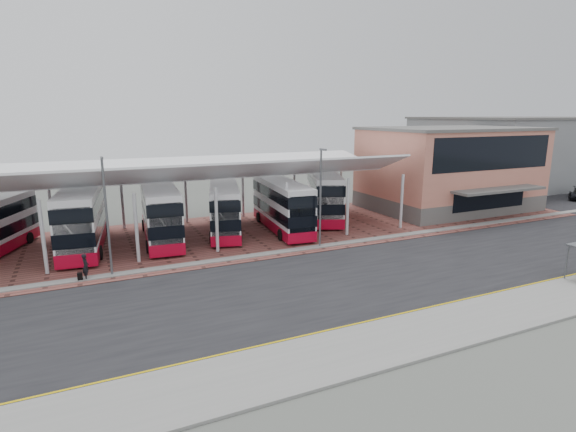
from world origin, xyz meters
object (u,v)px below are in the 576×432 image
(bus_2, at_px, (160,213))
(bus_3, at_px, (224,209))
(terminal, at_px, (449,168))
(bus_5, at_px, (324,195))
(bus_4, at_px, (282,206))
(pedestrian, at_px, (86,266))
(bus_1, at_px, (83,218))

(bus_2, relative_size, bus_3, 1.06)
(terminal, bearing_deg, bus_5, 174.80)
(bus_4, relative_size, pedestrian, 6.52)
(terminal, height_order, pedestrian, terminal)
(bus_1, distance_m, bus_3, 11.77)
(bus_3, distance_m, bus_4, 5.31)
(bus_2, relative_size, bus_5, 0.99)
(bus_2, distance_m, bus_3, 5.75)
(bus_4, bearing_deg, bus_1, -179.03)
(bus_3, bearing_deg, bus_2, -162.45)
(bus_2, relative_size, bus_4, 1.03)
(pedestrian, bearing_deg, bus_3, -63.07)
(bus_2, height_order, bus_3, bus_2)
(bus_2, bearing_deg, terminal, 5.05)
(bus_1, xyz_separation_m, bus_5, (22.91, 1.21, -0.08))
(bus_3, bearing_deg, bus_1, -164.56)
(bus_1, relative_size, pedestrian, 7.05)
(terminal, relative_size, bus_1, 1.50)
(bus_5, xyz_separation_m, pedestrian, (-23.02, -9.16, -1.52))
(bus_4, height_order, bus_5, bus_5)
(bus_2, xyz_separation_m, bus_5, (16.89, 1.48, 0.03))
(bus_3, bearing_deg, pedestrian, -130.62)
(terminal, xyz_separation_m, bus_2, (-32.44, -0.06, -2.23))
(terminal, height_order, bus_1, terminal)
(pedestrian, bearing_deg, bus_4, -75.71)
(terminal, bearing_deg, bus_2, -179.89)
(bus_1, relative_size, bus_2, 1.05)
(bus_2, height_order, bus_5, bus_5)
(bus_2, xyz_separation_m, bus_4, (10.87, -1.23, -0.08))
(bus_3, xyz_separation_m, pedestrian, (-11.88, -7.84, -1.34))
(bus_1, height_order, bus_3, bus_1)
(bus_2, xyz_separation_m, pedestrian, (-6.13, -7.68, -1.49))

